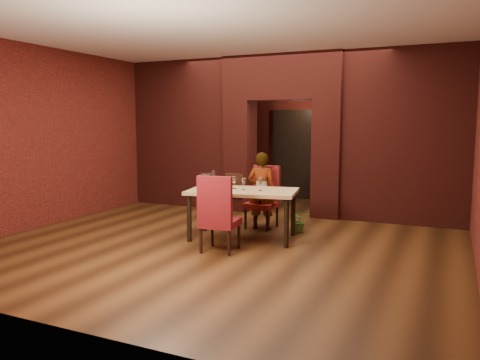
% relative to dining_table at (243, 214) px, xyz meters
% --- Properties ---
extents(floor, '(8.00, 8.00, 0.00)m').
position_rel_dining_table_xyz_m(floor, '(-0.14, 0.31, -0.40)').
color(floor, '#432510').
rests_on(floor, ground).
extents(ceiling, '(7.00, 8.00, 0.04)m').
position_rel_dining_table_xyz_m(ceiling, '(-0.14, 0.31, 2.80)').
color(ceiling, silver).
rests_on(ceiling, ground).
extents(wall_back, '(7.00, 0.04, 3.20)m').
position_rel_dining_table_xyz_m(wall_back, '(-0.14, 4.31, 1.20)').
color(wall_back, maroon).
rests_on(wall_back, ground).
extents(wall_front, '(7.00, 0.04, 3.20)m').
position_rel_dining_table_xyz_m(wall_front, '(-0.14, -3.69, 1.20)').
color(wall_front, maroon).
rests_on(wall_front, ground).
extents(wall_left, '(0.04, 8.00, 3.20)m').
position_rel_dining_table_xyz_m(wall_left, '(-3.64, 0.31, 1.20)').
color(wall_left, maroon).
rests_on(wall_left, ground).
extents(pillar_left, '(0.55, 0.55, 2.30)m').
position_rel_dining_table_xyz_m(pillar_left, '(-1.09, 2.31, 0.75)').
color(pillar_left, maroon).
rests_on(pillar_left, ground).
extents(pillar_right, '(0.55, 0.55, 2.30)m').
position_rel_dining_table_xyz_m(pillar_right, '(0.81, 2.31, 0.75)').
color(pillar_right, maroon).
rests_on(pillar_right, ground).
extents(lintel, '(2.45, 0.55, 0.90)m').
position_rel_dining_table_xyz_m(lintel, '(-0.14, 2.31, 2.35)').
color(lintel, maroon).
rests_on(lintel, ground).
extents(wing_wall_left, '(2.28, 0.35, 3.20)m').
position_rel_dining_table_xyz_m(wing_wall_left, '(-2.51, 2.31, 1.20)').
color(wing_wall_left, maroon).
rests_on(wing_wall_left, ground).
extents(wing_wall_right, '(2.28, 0.35, 3.20)m').
position_rel_dining_table_xyz_m(wing_wall_right, '(2.22, 2.31, 1.20)').
color(wing_wall_right, maroon).
rests_on(wing_wall_right, ground).
extents(vent_panel, '(0.40, 0.03, 0.50)m').
position_rel_dining_table_xyz_m(vent_panel, '(-1.09, 2.01, 0.15)').
color(vent_panel, '#A74F30').
rests_on(vent_panel, ground).
extents(rear_door, '(0.90, 0.08, 2.10)m').
position_rel_dining_table_xyz_m(rear_door, '(-0.54, 4.25, 0.65)').
color(rear_door, black).
rests_on(rear_door, ground).
extents(rear_door_frame, '(1.02, 0.04, 2.22)m').
position_rel_dining_table_xyz_m(rear_door_frame, '(-0.54, 4.21, 0.65)').
color(rear_door_frame, black).
rests_on(rear_door_frame, ground).
extents(dining_table, '(1.84, 1.25, 0.79)m').
position_rel_dining_table_xyz_m(dining_table, '(0.00, 0.00, 0.00)').
color(dining_table, tan).
rests_on(dining_table, ground).
extents(chair_far, '(0.53, 0.53, 1.09)m').
position_rel_dining_table_xyz_m(chair_far, '(-0.01, 0.83, 0.15)').
color(chair_far, maroon).
rests_on(chair_far, ground).
extents(chair_near, '(0.56, 0.56, 1.12)m').
position_rel_dining_table_xyz_m(chair_near, '(0.00, -0.80, 0.16)').
color(chair_near, maroon).
rests_on(chair_near, ground).
extents(person_seated, '(0.53, 0.38, 1.35)m').
position_rel_dining_table_xyz_m(person_seated, '(0.02, 0.75, 0.28)').
color(person_seated, silver).
rests_on(person_seated, ground).
extents(wine_glass_a, '(0.08, 0.08, 0.20)m').
position_rel_dining_table_xyz_m(wine_glass_a, '(-0.17, 0.05, 0.50)').
color(wine_glass_a, white).
rests_on(wine_glass_a, dining_table).
extents(wine_glass_b, '(0.08, 0.08, 0.19)m').
position_rel_dining_table_xyz_m(wine_glass_b, '(0.02, -0.02, 0.49)').
color(wine_glass_b, white).
rests_on(wine_glass_b, dining_table).
extents(wine_glass_c, '(0.08, 0.08, 0.21)m').
position_rel_dining_table_xyz_m(wine_glass_c, '(0.29, 0.04, 0.50)').
color(wine_glass_c, silver).
rests_on(wine_glass_c, dining_table).
extents(tasting_sheet, '(0.28, 0.22, 0.00)m').
position_rel_dining_table_xyz_m(tasting_sheet, '(-0.21, -0.22, 0.40)').
color(tasting_sheet, silver).
rests_on(tasting_sheet, dining_table).
extents(wine_bucket, '(0.20, 0.20, 0.24)m').
position_rel_dining_table_xyz_m(wine_bucket, '(-0.61, -0.13, 0.52)').
color(wine_bucket, '#B6B5BD').
rests_on(wine_bucket, dining_table).
extents(water_bottle, '(0.07, 0.07, 0.29)m').
position_rel_dining_table_xyz_m(water_bottle, '(-0.54, 0.04, 0.54)').
color(water_bottle, white).
rests_on(water_bottle, dining_table).
extents(potted_plant, '(0.48, 0.47, 0.40)m').
position_rel_dining_table_xyz_m(potted_plant, '(0.68, 0.81, -0.20)').
color(potted_plant, '#387128').
rests_on(potted_plant, ground).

